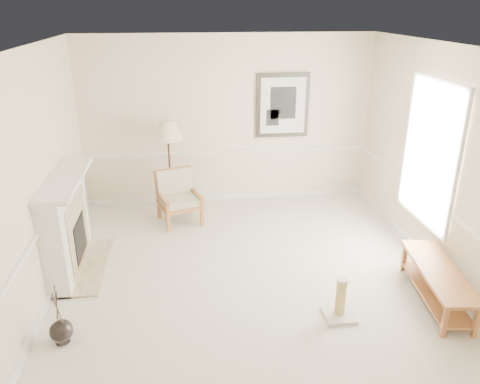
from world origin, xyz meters
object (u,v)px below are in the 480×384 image
at_px(armchair, 178,194).
at_px(floor_lamp, 168,133).
at_px(bench, 438,280).
at_px(scratching_post, 340,305).
at_px(floor_vase, 61,331).

bearing_deg(armchair, floor_lamp, 87.98).
height_order(bench, scratching_post, scratching_post).
relative_size(floor_vase, scratching_post, 1.42).
distance_m(floor_vase, scratching_post, 3.05).
distance_m(floor_lamp, bench, 4.57).
height_order(floor_lamp, bench, floor_lamp).
relative_size(bench, scratching_post, 3.05).
relative_size(armchair, bench, 0.55).
bearing_deg(floor_vase, scratching_post, 0.88).
bearing_deg(floor_lamp, floor_vase, -108.70).
distance_m(armchair, floor_lamp, 1.02).
relative_size(floor_vase, armchair, 0.85).
height_order(floor_lamp, scratching_post, floor_lamp).
bearing_deg(scratching_post, bench, 7.94).
xyz_separation_m(bench, scratching_post, (-1.25, -0.17, -0.13)).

